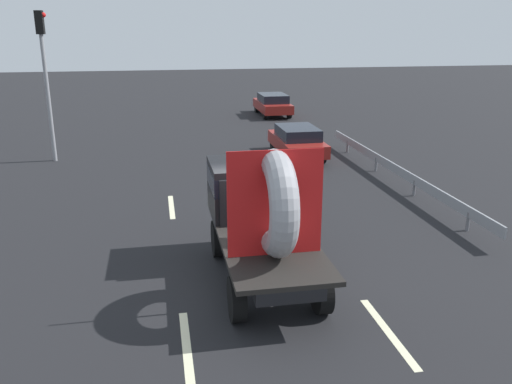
{
  "coord_description": "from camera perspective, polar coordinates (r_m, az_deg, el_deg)",
  "views": [
    {
      "loc": [
        -2.28,
        -10.9,
        5.52
      ],
      "look_at": [
        -0.1,
        0.77,
        1.79
      ],
      "focal_mm": 37.43,
      "sensor_mm": 36.0,
      "label": 1
    }
  ],
  "objects": [
    {
      "name": "lane_dash_right_near",
      "position": [
        10.66,
        13.95,
        -14.3
      ],
      "size": [
        0.16,
        2.47,
        0.01
      ],
      "primitive_type": "cube",
      "rotation": [
        0.0,
        0.0,
        1.57
      ],
      "color": "beige",
      "rests_on": "ground_plane"
    },
    {
      "name": "guardrail",
      "position": [
        20.06,
        14.55,
        2.44
      ],
      "size": [
        0.1,
        13.03,
        0.71
      ],
      "color": "gray",
      "rests_on": "ground_plane"
    },
    {
      "name": "traffic_light",
      "position": [
        23.71,
        -21.64,
        12.41
      ],
      "size": [
        0.42,
        0.36,
        6.07
      ],
      "color": "gray",
      "rests_on": "ground_plane"
    },
    {
      "name": "lane_dash_right_far",
      "position": [
        18.32,
        2.73,
        -0.12
      ],
      "size": [
        0.16,
        2.35,
        0.01
      ],
      "primitive_type": "cube",
      "rotation": [
        0.0,
        0.0,
        1.57
      ],
      "color": "beige",
      "rests_on": "ground_plane"
    },
    {
      "name": "distant_sedan",
      "position": [
        23.35,
        4.42,
        5.49
      ],
      "size": [
        1.75,
        4.07,
        1.33
      ],
      "color": "black",
      "rests_on": "ground_plane"
    },
    {
      "name": "lane_dash_left_near",
      "position": [
        9.99,
        -7.41,
        -16.25
      ],
      "size": [
        0.16,
        2.5,
        0.01
      ],
      "primitive_type": "cube",
      "rotation": [
        0.0,
        0.0,
        1.57
      ],
      "color": "beige",
      "rests_on": "ground_plane"
    },
    {
      "name": "ground_plane",
      "position": [
        12.43,
        1.11,
        -8.95
      ],
      "size": [
        120.0,
        120.0,
        0.0
      ],
      "primitive_type": "plane",
      "color": "black"
    },
    {
      "name": "lane_dash_left_far",
      "position": [
        17.15,
        -9.02,
        -1.57
      ],
      "size": [
        0.16,
        2.29,
        0.01
      ],
      "primitive_type": "cube",
      "rotation": [
        0.0,
        0.0,
        1.57
      ],
      "color": "beige",
      "rests_on": "ground_plane"
    },
    {
      "name": "oncoming_car",
      "position": [
        34.35,
        1.79,
        9.39
      ],
      "size": [
        1.78,
        4.16,
        1.36
      ],
      "color": "black",
      "rests_on": "ground_plane"
    },
    {
      "name": "flatbed_truck",
      "position": [
        12.07,
        0.4,
        -1.46
      ],
      "size": [
        2.02,
        4.97,
        3.27
      ],
      "color": "black",
      "rests_on": "ground_plane"
    }
  ]
}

